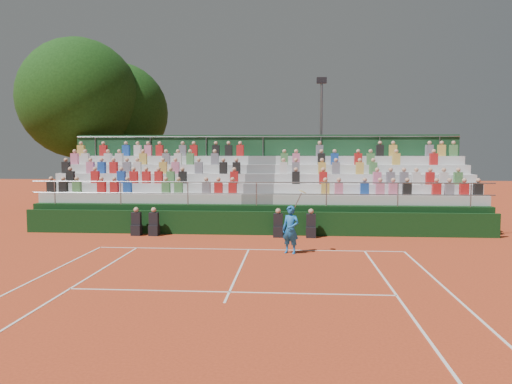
# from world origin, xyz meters

# --- Properties ---
(ground) EXTENTS (90.00, 90.00, 0.00)m
(ground) POSITION_xyz_m (0.00, 0.00, 0.00)
(ground) COLOR #C04220
(ground) RESTS_ON ground
(courtside_wall) EXTENTS (20.00, 0.15, 1.00)m
(courtside_wall) POSITION_xyz_m (0.00, 3.20, 0.50)
(courtside_wall) COLOR black
(courtside_wall) RESTS_ON ground
(line_officials) EXTENTS (7.71, 0.40, 1.19)m
(line_officials) POSITION_xyz_m (-1.49, 2.75, 0.48)
(line_officials) COLOR black
(line_officials) RESTS_ON ground
(grandstand) EXTENTS (20.00, 5.20, 4.40)m
(grandstand) POSITION_xyz_m (-0.02, 6.44, 1.09)
(grandstand) COLOR black
(grandstand) RESTS_ON ground
(tennis_player) EXTENTS (0.89, 0.61, 2.22)m
(tennis_player) POSITION_xyz_m (1.50, -0.56, 0.84)
(tennis_player) COLOR blue
(tennis_player) RESTS_ON ground
(tree_west) EXTENTS (7.03, 7.03, 10.17)m
(tree_west) POSITION_xyz_m (-11.05, 11.28, 6.64)
(tree_west) COLOR #3D2516
(tree_west) RESTS_ON ground
(tree_east) EXTENTS (6.26, 6.26, 9.11)m
(tree_east) POSITION_xyz_m (-9.50, 13.40, 5.96)
(tree_east) COLOR #3D2516
(tree_east) RESTS_ON ground
(floodlight_mast) EXTENTS (0.60, 0.25, 7.96)m
(floodlight_mast) POSITION_xyz_m (3.25, 12.84, 4.65)
(floodlight_mast) COLOR gray
(floodlight_mast) RESTS_ON ground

